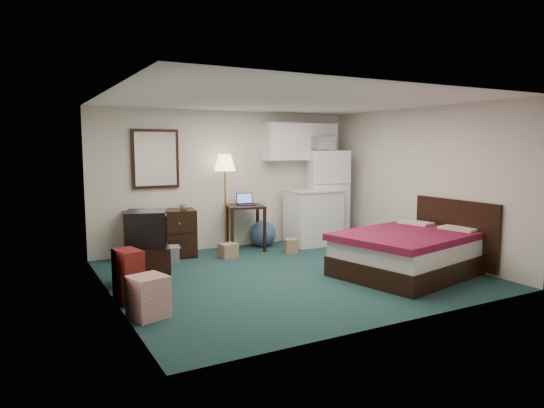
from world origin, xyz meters
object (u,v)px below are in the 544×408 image
desk (245,227)px  fridge (326,196)px  dresser (160,234)px  tv_stand (150,265)px  floor_lamp (225,203)px  suitcase (129,276)px  kitchen_counter (313,218)px  bed (407,254)px

desk → fridge: (1.78, 0.03, 0.49)m
dresser → tv_stand: 1.62m
floor_lamp → fridge: (2.12, -0.07, 0.03)m
tv_stand → suitcase: bearing=-110.8°
floor_lamp → desk: bearing=-14.7°
tv_stand → suitcase: 0.79m
kitchen_counter → suitcase: kitchen_counter is taller
floor_lamp → bed: size_ratio=0.90×
floor_lamp → kitchen_counter: bearing=-8.4°
floor_lamp → bed: (1.67, -2.77, -0.56)m
bed → desk: bearing=104.1°
desk → kitchen_counter: 1.37m
fridge → tv_stand: (-3.87, -1.41, -0.63)m
fridge → suitcase: fridge is taller
dresser → tv_stand: size_ratio=2.06×
bed → tv_stand: bed is taller
kitchen_counter → bed: bearing=-87.9°
kitchen_counter → tv_stand: kitchen_counter is taller
fridge → suitcase: bearing=-136.9°
kitchen_counter → suitcase: 4.30m
floor_lamp → bed: floor_lamp is taller
desk → tv_stand: (-2.09, -1.38, -0.14)m
dresser → suitcase: size_ratio=1.83×
floor_lamp → suitcase: floor_lamp is taller
bed → suitcase: bearing=158.3°
floor_lamp → kitchen_counter: floor_lamp is taller
tv_stand → floor_lamp: bearing=51.6°
fridge → dresser: bearing=-164.4°
kitchen_counter → fridge: (0.42, 0.19, 0.38)m
tv_stand → fridge: bearing=31.4°
kitchen_counter → bed: 2.53m
kitchen_counter → fridge: 0.60m
floor_lamp → desk: 0.58m
dresser → suitcase: dresser is taller
kitchen_counter → tv_stand: bearing=-157.8°
desk → fridge: fridge is taller
dresser → floor_lamp: 1.26m
floor_lamp → tv_stand: size_ratio=3.03×
floor_lamp → bed: 3.29m
tv_stand → suitcase: (-0.42, -0.66, 0.06)m
dresser → desk: size_ratio=1.45×
desk → kitchen_counter: bearing=7.5°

